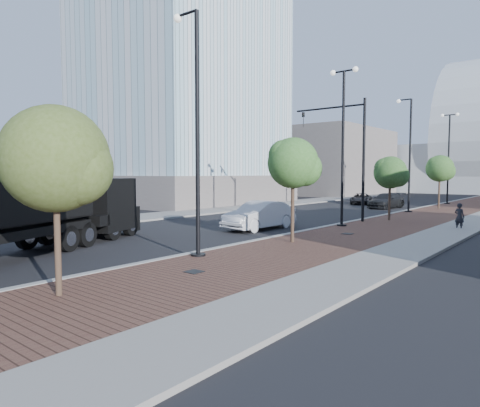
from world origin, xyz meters
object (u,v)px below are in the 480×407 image
Objects in this scene: dark_car_mid at (361,199)px; dump_truck at (55,215)px; pedestrian at (459,217)px; white_sedan at (260,215)px.

dump_truck is at bearing -105.30° from dark_car_mid.
dump_truck is at bearing 73.44° from pedestrian.
white_sedan is 11.30m from pedestrian.
dark_car_mid is (-0.94, 33.69, -0.87)m from dump_truck.
pedestrian is at bearing -68.37° from dark_car_mid.
dump_truck is at bearing -102.81° from white_sedan.
dark_car_mid is (-3.91, 23.04, -0.24)m from white_sedan.
dark_car_mid is at bearing -33.63° from pedestrian.
dump_truck is 11.08m from white_sedan.
dump_truck is 3.24× the size of dark_car_mid.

